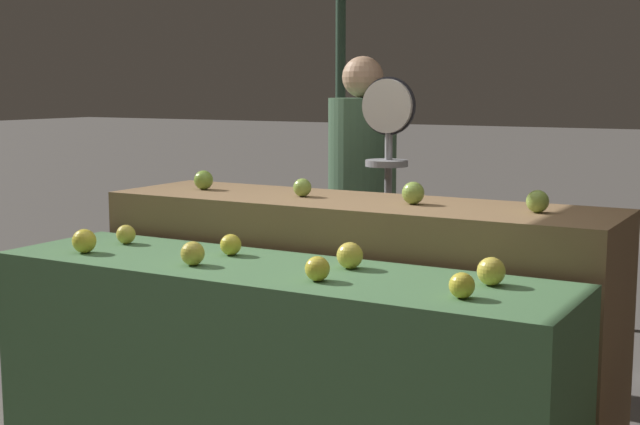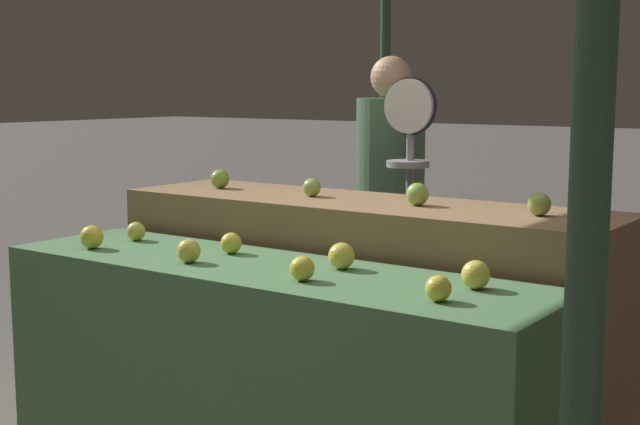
# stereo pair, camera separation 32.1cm
# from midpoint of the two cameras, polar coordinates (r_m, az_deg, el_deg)

# --- Properties ---
(display_counter_front) EXTENTS (2.05, 0.55, 0.87)m
(display_counter_front) POSITION_cam_midpoint_polar(r_m,az_deg,el_deg) (3.12, -6.08, -11.41)
(display_counter_front) COLOR #4C7A4C
(display_counter_front) RESTS_ON ground_plane
(display_counter_back) EXTENTS (2.05, 0.55, 1.03)m
(display_counter_back) POSITION_cam_midpoint_polar(r_m,az_deg,el_deg) (3.57, -0.43, -7.46)
(display_counter_back) COLOR olive
(display_counter_back) RESTS_ON ground_plane
(apple_front_0) EXTENTS (0.09, 0.09, 0.09)m
(apple_front_0) POSITION_cam_midpoint_polar(r_m,az_deg,el_deg) (3.39, -17.51, -1.78)
(apple_front_0) COLOR gold
(apple_front_0) RESTS_ON display_counter_front
(apple_front_1) EXTENTS (0.08, 0.08, 0.08)m
(apple_front_1) POSITION_cam_midpoint_polar(r_m,az_deg,el_deg) (3.06, -11.15, -2.61)
(apple_front_1) COLOR gold
(apple_front_1) RESTS_ON display_counter_front
(apple_front_2) EXTENTS (0.08, 0.08, 0.08)m
(apple_front_2) POSITION_cam_midpoint_polar(r_m,az_deg,el_deg) (2.77, -3.49, -3.65)
(apple_front_2) COLOR gold
(apple_front_2) RESTS_ON display_counter_front
(apple_front_3) EXTENTS (0.08, 0.08, 0.08)m
(apple_front_3) POSITION_cam_midpoint_polar(r_m,az_deg,el_deg) (2.55, 5.53, -4.71)
(apple_front_3) COLOR gold
(apple_front_3) RESTS_ON display_counter_front
(apple_front_4) EXTENTS (0.07, 0.07, 0.07)m
(apple_front_4) POSITION_cam_midpoint_polar(r_m,az_deg,el_deg) (3.54, -14.88, -1.38)
(apple_front_4) COLOR gold
(apple_front_4) RESTS_ON display_counter_front
(apple_front_5) EXTENTS (0.08, 0.08, 0.08)m
(apple_front_5) POSITION_cam_midpoint_polar(r_m,az_deg,el_deg) (3.22, -8.59, -2.08)
(apple_front_5) COLOR gold
(apple_front_5) RESTS_ON display_counter_front
(apple_front_6) EXTENTS (0.09, 0.09, 0.09)m
(apple_front_6) POSITION_cam_midpoint_polar(r_m,az_deg,el_deg) (2.95, -1.18, -2.79)
(apple_front_6) COLOR yellow
(apple_front_6) RESTS_ON display_counter_front
(apple_front_7) EXTENTS (0.09, 0.09, 0.09)m
(apple_front_7) POSITION_cam_midpoint_polar(r_m,az_deg,el_deg) (2.73, 7.62, -3.79)
(apple_front_7) COLOR yellow
(apple_front_7) RESTS_ON display_counter_front
(apple_back_0) EXTENTS (0.08, 0.08, 0.08)m
(apple_back_0) POSITION_cam_midpoint_polar(r_m,az_deg,el_deg) (3.87, -9.83, 2.05)
(apple_back_0) COLOR #7AA338
(apple_back_0) RESTS_ON display_counter_back
(apple_back_1) EXTENTS (0.07, 0.07, 0.07)m
(apple_back_1) POSITION_cam_midpoint_polar(r_m,az_deg,el_deg) (3.58, -3.71, 1.59)
(apple_back_1) COLOR #8EB247
(apple_back_1) RESTS_ON display_counter_back
(apple_back_2) EXTENTS (0.09, 0.09, 0.09)m
(apple_back_2) POSITION_cam_midpoint_polar(r_m,az_deg,el_deg) (3.34, 3.26, 1.24)
(apple_back_2) COLOR #8EB247
(apple_back_2) RESTS_ON display_counter_back
(apple_back_3) EXTENTS (0.08, 0.08, 0.08)m
(apple_back_3) POSITION_cam_midpoint_polar(r_m,az_deg,el_deg) (3.17, 10.97, 0.68)
(apple_back_3) COLOR #8EB247
(apple_back_3) RESTS_ON display_counter_back
(produce_scale) EXTENTS (0.27, 0.20, 1.52)m
(produce_scale) POSITION_cam_midpoint_polar(r_m,az_deg,el_deg) (4.17, 2.15, 2.91)
(produce_scale) COLOR #99999E
(produce_scale) RESTS_ON ground_plane
(person_vendor_at_scale) EXTENTS (0.48, 0.48, 1.63)m
(person_vendor_at_scale) POSITION_cam_midpoint_polar(r_m,az_deg,el_deg) (4.64, 0.74, 1.44)
(person_vendor_at_scale) COLOR #2D2D38
(person_vendor_at_scale) RESTS_ON ground_plane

